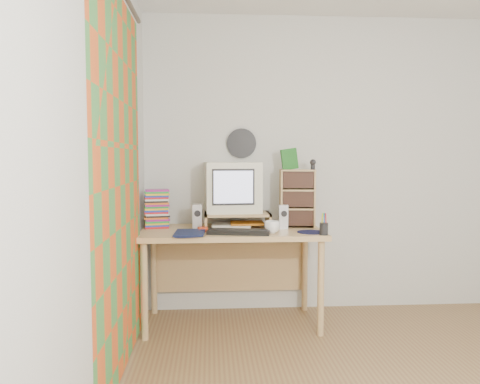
{
  "coord_description": "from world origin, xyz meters",
  "views": [
    {
      "loc": [
        -1.2,
        -2.23,
        1.31
      ],
      "look_at": [
        -0.97,
        1.33,
        1.05
      ],
      "focal_mm": 35.0,
      "sensor_mm": 36.0,
      "label": 1
    }
  ],
  "objects": [
    {
      "name": "dvd_stack",
      "position": [
        -1.62,
        1.52,
        0.88
      ],
      "size": [
        0.2,
        0.16,
        0.26
      ],
      "primitive_type": null,
      "rotation": [
        0.0,
        0.0,
        0.18
      ],
      "color": "brown",
      "rests_on": "desk"
    },
    {
      "name": "red_box",
      "position": [
        -1.25,
        1.29,
        0.77
      ],
      "size": [
        0.08,
        0.06,
        0.04
      ],
      "primitive_type": "cube",
      "rotation": [
        0.0,
        0.0,
        0.21
      ],
      "color": "red",
      "rests_on": "desk"
    },
    {
      "name": "game_box",
      "position": [
        -0.56,
        1.49,
        1.3
      ],
      "size": [
        0.13,
        0.05,
        0.17
      ],
      "primitive_type": "cube",
      "rotation": [
        0.0,
        0.0,
        0.17
      ],
      "color": "#1C621D",
      "rests_on": "cd_rack"
    },
    {
      "name": "diary",
      "position": [
        -1.45,
        1.15,
        0.78
      ],
      "size": [
        0.27,
        0.21,
        0.05
      ],
      "primitive_type": "imported",
      "rotation": [
        0.0,
        0.0,
        -0.04
      ],
      "color": "#10183B",
      "rests_on": "desk"
    },
    {
      "name": "left_wall",
      "position": [
        -1.75,
        0.0,
        1.25
      ],
      "size": [
        0.0,
        3.5,
        3.5
      ],
      "primitive_type": "plane",
      "rotation": [
        1.57,
        0.0,
        1.57
      ],
      "color": "silver",
      "rests_on": "floor"
    },
    {
      "name": "crt_monitor",
      "position": [
        -1.02,
        1.53,
        1.07
      ],
      "size": [
        0.46,
        0.46,
        0.4
      ],
      "primitive_type": "cube",
      "rotation": [
        0.0,
        0.0,
        0.1
      ],
      "color": "beige",
      "rests_on": "monitor_riser"
    },
    {
      "name": "curtain",
      "position": [
        -1.71,
        0.48,
        1.15
      ],
      "size": [
        0.0,
        2.2,
        2.2
      ],
      "primitive_type": "plane",
      "rotation": [
        1.57,
        0.0,
        1.57
      ],
      "color": "#CF511D",
      "rests_on": "left_wall"
    },
    {
      "name": "pen_cup",
      "position": [
        -0.38,
        1.08,
        0.81
      ],
      "size": [
        0.07,
        0.07,
        0.12
      ],
      "primitive_type": null,
      "rotation": [
        0.0,
        0.0,
        0.18
      ],
      "color": "black",
      "rests_on": "desk"
    },
    {
      "name": "speaker_right",
      "position": [
        -0.62,
        1.41,
        0.84
      ],
      "size": [
        0.07,
        0.07,
        0.19
      ],
      "primitive_type": "cube",
      "rotation": [
        0.0,
        0.0,
        -0.04
      ],
      "color": "silver",
      "rests_on": "desk"
    },
    {
      "name": "back_wall",
      "position": [
        0.0,
        1.75,
        1.25
      ],
      "size": [
        3.5,
        0.0,
        3.5
      ],
      "primitive_type": "plane",
      "rotation": [
        1.57,
        0.0,
        0.0
      ],
      "color": "silver",
      "rests_on": "floor"
    },
    {
      "name": "webcam",
      "position": [
        -0.38,
        1.44,
        1.26
      ],
      "size": [
        0.05,
        0.05,
        0.08
      ],
      "primitive_type": null,
      "rotation": [
        0.0,
        0.0,
        -0.05
      ],
      "color": "black",
      "rests_on": "cd_rack"
    },
    {
      "name": "desk",
      "position": [
        -1.03,
        1.44,
        0.62
      ],
      "size": [
        1.4,
        0.7,
        0.75
      ],
      "color": "tan",
      "rests_on": "floor"
    },
    {
      "name": "mousepad",
      "position": [
        -0.44,
        1.2,
        0.75
      ],
      "size": [
        0.25,
        0.25,
        0.0
      ],
      "primitive_type": "cylinder",
      "rotation": [
        0.0,
        0.0,
        0.2
      ],
      "color": "black",
      "rests_on": "desk"
    },
    {
      "name": "monitor_riser",
      "position": [
        -0.98,
        1.48,
        0.84
      ],
      "size": [
        0.52,
        0.3,
        0.12
      ],
      "color": "tan",
      "rests_on": "desk"
    },
    {
      "name": "mug",
      "position": [
        -0.74,
        1.19,
        0.79
      ],
      "size": [
        0.14,
        0.14,
        0.09
      ],
      "primitive_type": "imported",
      "rotation": [
        0.0,
        0.0,
        0.27
      ],
      "color": "white",
      "rests_on": "desk"
    },
    {
      "name": "keyboard",
      "position": [
        -0.99,
        1.16,
        0.77
      ],
      "size": [
        0.48,
        0.24,
        0.03
      ],
      "primitive_type": "cube",
      "rotation": [
        0.0,
        0.0,
        -0.2
      ],
      "color": "black",
      "rests_on": "desk"
    },
    {
      "name": "papers",
      "position": [
        -0.98,
        1.51,
        0.77
      ],
      "size": [
        0.31,
        0.23,
        0.04
      ],
      "primitive_type": null,
      "rotation": [
        0.0,
        0.0,
        -0.01
      ],
      "color": "silver",
      "rests_on": "desk"
    },
    {
      "name": "wall_disc",
      "position": [
        -0.93,
        1.73,
        1.43
      ],
      "size": [
        0.25,
        0.02,
        0.25
      ],
      "primitive_type": "cylinder",
      "rotation": [
        1.57,
        0.0,
        0.0
      ],
      "color": "black",
      "rests_on": "back_wall"
    },
    {
      "name": "speaker_left",
      "position": [
        -1.3,
        1.42,
        0.85
      ],
      "size": [
        0.08,
        0.08,
        0.2
      ],
      "primitive_type": "cube",
      "rotation": [
        0.0,
        0.0,
        -0.05
      ],
      "color": "silver",
      "rests_on": "desk"
    },
    {
      "name": "cd_rack",
      "position": [
        -0.49,
        1.48,
        0.98
      ],
      "size": [
        0.3,
        0.18,
        0.46
      ],
      "primitive_type": "cube",
      "rotation": [
        0.0,
        0.0,
        -0.13
      ],
      "color": "tan",
      "rests_on": "desk"
    }
  ]
}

